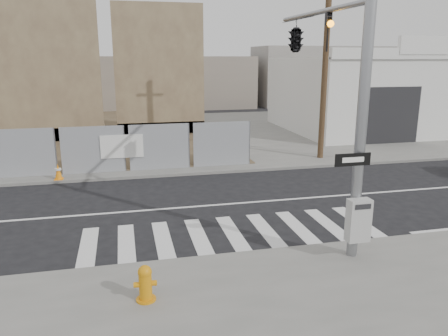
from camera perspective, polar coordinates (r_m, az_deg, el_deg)
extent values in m
plane|color=black|center=(15.02, -1.25, -4.88)|extent=(100.00, 100.00, 0.00)
cube|color=slate|center=(28.45, -7.11, 4.33)|extent=(50.00, 20.00, 0.12)
cylinder|color=gray|center=(10.65, 17.61, 6.56)|extent=(0.26, 0.26, 7.00)
cylinder|color=gray|center=(12.93, 12.35, 19.26)|extent=(0.14, 5.20, 0.14)
cube|color=#B2B2AF|center=(10.98, 17.15, -6.54)|extent=(0.55, 0.30, 1.05)
cube|color=black|center=(10.56, 16.47, 1.06)|extent=(0.90, 0.03, 0.30)
cube|color=silver|center=(10.55, 16.53, 1.04)|extent=(0.55, 0.01, 0.12)
imported|color=black|center=(12.35, 13.44, 16.89)|extent=(0.16, 0.20, 1.00)
imported|color=black|center=(14.36, 9.40, 16.66)|extent=(0.53, 2.48, 1.00)
cylinder|color=gray|center=(21.58, 17.47, 7.76)|extent=(0.12, 0.12, 5.20)
imported|color=black|center=(21.46, 17.98, 14.40)|extent=(0.16, 0.20, 1.00)
cube|color=brown|center=(27.20, -22.27, 11.55)|extent=(6.00, 0.50, 8.00)
cube|color=brown|center=(27.94, -21.46, 4.22)|extent=(6.00, 1.30, 0.80)
cube|color=brown|center=(28.00, -8.42, 12.48)|extent=(5.50, 0.50, 8.00)
cube|color=brown|center=(28.72, -8.22, 5.31)|extent=(5.50, 1.30, 0.80)
cube|color=silver|center=(31.85, 19.21, 9.17)|extent=(12.00, 10.00, 4.80)
cube|color=silver|center=(27.66, 25.27, 13.37)|extent=(12.00, 0.30, 0.60)
cube|color=silver|center=(27.62, 25.43, 14.29)|extent=(4.00, 0.30, 1.00)
cube|color=black|center=(26.66, 21.11, 6.42)|extent=(3.40, 0.06, 3.20)
cylinder|color=brown|center=(21.55, 13.16, 14.44)|extent=(0.28, 0.28, 10.00)
cylinder|color=orange|center=(9.42, -10.14, -16.50)|extent=(0.45, 0.45, 0.04)
cylinder|color=orange|center=(9.28, -10.22, -15.00)|extent=(0.29, 0.29, 0.61)
sphere|color=orange|center=(9.13, -10.31, -13.23)|extent=(0.28, 0.28, 0.28)
cylinder|color=orange|center=(9.25, -11.27, -14.74)|extent=(0.15, 0.13, 0.11)
cylinder|color=orange|center=(9.26, -9.20, -14.61)|extent=(0.15, 0.13, 0.11)
cube|color=orange|center=(18.91, -20.76, -1.35)|extent=(0.35, 0.35, 0.03)
cone|color=orange|center=(18.84, -20.84, -0.43)|extent=(0.31, 0.31, 0.66)
cylinder|color=silver|center=(18.81, -20.86, -0.16)|extent=(0.25, 0.25, 0.07)
cube|color=#F9570D|center=(19.84, -15.38, -0.22)|extent=(0.41, 0.41, 0.03)
cone|color=#F9570D|center=(19.77, -15.43, 0.62)|extent=(0.36, 0.36, 0.63)
cylinder|color=silver|center=(19.75, -15.45, 0.88)|extent=(0.24, 0.24, 0.07)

